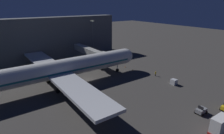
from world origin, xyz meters
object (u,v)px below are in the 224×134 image
(apron_floodlight_mast, at_px, (92,35))
(ground_crew_by_belt_loader, at_px, (156,73))
(jet_bridge, at_px, (91,52))
(traffic_cone_nose_starboard, at_px, (125,67))
(baggage_container_near_belt, at_px, (174,82))
(cargo_truck_aft, at_px, (221,127))
(airliner_at_gate, at_px, (51,71))
(traffic_cone_nose_port, at_px, (133,70))
(pushback_tug, at_px, (201,111))

(apron_floodlight_mast, xyz_separation_m, ground_crew_by_belt_loader, (-36.42, -3.29, -8.56))
(jet_bridge, relative_size, traffic_cone_nose_starboard, 40.65)
(baggage_container_near_belt, distance_m, ground_crew_by_belt_loader, 8.08)
(jet_bridge, bearing_deg, apron_floodlight_mast, -32.27)
(cargo_truck_aft, distance_m, ground_crew_by_belt_loader, 30.90)
(ground_crew_by_belt_loader, bearing_deg, airliner_at_gate, 70.95)
(traffic_cone_nose_starboard, bearing_deg, baggage_container_near_belt, -175.51)
(traffic_cone_nose_port, distance_m, traffic_cone_nose_starboard, 4.40)
(airliner_at_gate, bearing_deg, ground_crew_by_belt_loader, -109.05)
(cargo_truck_aft, bearing_deg, baggage_container_near_belt, -32.85)
(ground_crew_by_belt_loader, xyz_separation_m, traffic_cone_nose_starboard, (13.12, 2.46, -0.70))
(pushback_tug, bearing_deg, airliner_at_gate, 34.63)
(baggage_container_near_belt, distance_m, traffic_cone_nose_starboard, 21.24)
(airliner_at_gate, height_order, jet_bridge, airliner_at_gate)
(ground_crew_by_belt_loader, bearing_deg, apron_floodlight_mast, 5.16)
(airliner_at_gate, xyz_separation_m, cargo_truck_aft, (-38.68, -18.10, -3.16))
(traffic_cone_nose_starboard, bearing_deg, jet_bridge, 43.73)
(cargo_truck_aft, bearing_deg, jet_bridge, -1.93)
(pushback_tug, height_order, traffic_cone_nose_port, pushback_tug)
(apron_floodlight_mast, height_order, traffic_cone_nose_port, apron_floodlight_mast)
(jet_bridge, bearing_deg, airliner_at_gate, 121.18)
(airliner_at_gate, xyz_separation_m, pushback_tug, (-32.57, -22.49, -4.47))
(cargo_truck_aft, relative_size, baggage_container_near_belt, 3.27)
(cargo_truck_aft, distance_m, baggage_container_near_belt, 23.50)
(apron_floodlight_mast, distance_m, traffic_cone_nose_port, 29.22)
(apron_floodlight_mast, bearing_deg, traffic_cone_nose_starboard, -177.97)
(airliner_at_gate, bearing_deg, cargo_truck_aft, -154.93)
(airliner_at_gate, xyz_separation_m, ground_crew_by_belt_loader, (-10.92, -31.63, -4.28))
(cargo_truck_aft, xyz_separation_m, traffic_cone_nose_starboard, (40.88, -11.07, -1.82))
(cargo_truck_aft, relative_size, traffic_cone_nose_port, 10.07)
(pushback_tug, xyz_separation_m, traffic_cone_nose_port, (30.37, -6.68, -0.51))
(pushback_tug, distance_m, traffic_cone_nose_port, 31.10)
(jet_bridge, bearing_deg, traffic_cone_nose_port, -146.58)
(jet_bridge, distance_m, traffic_cone_nose_starboard, 14.46)
(traffic_cone_nose_starboard, bearing_deg, airliner_at_gate, 94.31)
(ground_crew_by_belt_loader, relative_size, traffic_cone_nose_starboard, 3.22)
(airliner_at_gate, xyz_separation_m, baggage_container_near_belt, (-18.96, -30.83, -4.42))
(airliner_at_gate, xyz_separation_m, jet_bridge, (11.99, -19.80, 0.09))
(airliner_at_gate, relative_size, jet_bridge, 2.71)
(apron_floodlight_mast, xyz_separation_m, baggage_container_near_belt, (-44.46, -2.49, -8.70))
(cargo_truck_aft, relative_size, ground_crew_by_belt_loader, 3.13)
(ground_crew_by_belt_loader, distance_m, traffic_cone_nose_port, 9.09)
(pushback_tug, relative_size, cargo_truck_aft, 0.45)
(pushback_tug, distance_m, baggage_container_near_belt, 15.96)
(jet_bridge, height_order, baggage_container_near_belt, jet_bridge)
(apron_floodlight_mast, height_order, baggage_container_near_belt, apron_floodlight_mast)
(airliner_at_gate, relative_size, ground_crew_by_belt_loader, 34.26)
(apron_floodlight_mast, relative_size, ground_crew_by_belt_loader, 9.18)
(pushback_tug, relative_size, traffic_cone_nose_port, 4.52)
(pushback_tug, bearing_deg, baggage_container_near_belt, -31.50)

